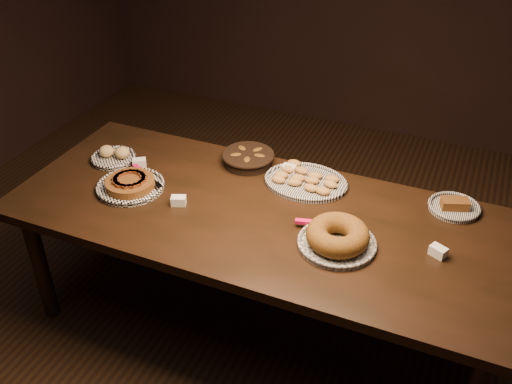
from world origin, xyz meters
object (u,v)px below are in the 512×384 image
at_px(buffet_table, 258,224).
at_px(bundt_cake_plate, 337,237).
at_px(madeleine_platter, 305,181).
at_px(apple_tart_plate, 130,184).

distance_m(buffet_table, bundt_cake_plate, 0.44).
bearing_deg(buffet_table, bundt_cake_plate, -13.61).
bearing_deg(buffet_table, madeleine_platter, 68.48).
distance_m(buffet_table, madeleine_platter, 0.35).
relative_size(buffet_table, madeleine_platter, 5.69).
bearing_deg(apple_tart_plate, buffet_table, 23.10).
relative_size(apple_tart_plate, madeleine_platter, 0.80).
bearing_deg(madeleine_platter, apple_tart_plate, -150.66).
xyz_separation_m(buffet_table, apple_tart_plate, (-0.66, -0.07, 0.10)).
relative_size(buffet_table, bundt_cake_plate, 6.14).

